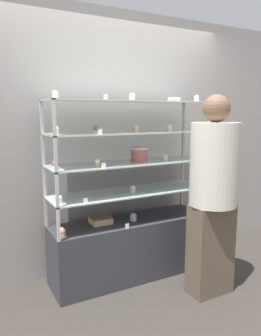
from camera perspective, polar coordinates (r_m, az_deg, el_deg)
The scene contains 34 objects.
ground_plane at distance 3.44m, azimuth 0.00°, elevation -18.15°, with size 20.00×20.00×0.00m, color #38332D.
back_wall at distance 3.38m, azimuth -2.91°, elevation 4.49°, with size 8.00×0.05×2.60m.
display_base at distance 3.31m, azimuth 0.00°, elevation -13.73°, with size 1.55×0.44×0.58m.
display_riser_lower at distance 3.13m, azimuth 0.00°, elevation -4.38°, with size 1.55×0.44×0.28m.
display_riser_middle at distance 3.08m, azimuth 0.00°, elevation 0.74°, with size 1.55×0.44×0.28m.
display_riser_upper at distance 3.05m, azimuth 0.00°, elevation 6.01°, with size 1.55×0.44×0.28m.
display_riser_top at distance 3.04m, azimuth 0.00°, elevation 11.33°, with size 1.55×0.44×0.28m.
layer_cake_centerpiece at distance 3.12m, azimuth 1.53°, elevation 2.44°, with size 0.17×0.17×0.14m.
sheet_cake_frosted at distance 3.12m, azimuth -5.22°, elevation -9.01°, with size 0.19×0.17×0.06m.
cupcake_0 at distance 2.85m, azimuth -11.88°, elevation -10.87°, with size 0.07×0.07×0.08m.
cupcake_1 at distance 3.18m, azimuth 0.49°, elevation -8.53°, with size 0.07×0.07×0.08m.
cupcake_2 at distance 3.52m, azimuth 11.10°, elevation -6.90°, with size 0.07×0.07×0.08m.
price_tag_0 at distance 2.98m, azimuth -0.58°, elevation -10.08°, with size 0.04×0.00×0.04m.
cupcake_3 at distance 2.78m, azimuth -12.27°, elevation -5.36°, with size 0.05×0.05×0.07m.
cupcake_4 at distance 3.08m, azimuth 0.40°, elevation -3.67°, with size 0.05×0.05×0.07m.
cupcake_5 at distance 3.41m, azimuth 11.50°, elevation -2.57°, with size 0.05×0.05×0.07m.
price_tag_1 at distance 2.74m, azimuth -7.82°, elevation -5.68°, with size 0.04×0.00×0.04m.
cupcake_6 at distance 2.76m, azimuth -13.06°, elevation 0.50°, with size 0.05×0.05×0.07m.
cupcake_7 at distance 2.84m, azimuth -5.82°, elevation 0.95°, with size 0.05×0.05×0.07m.
cupcake_8 at distance 3.19m, azimuth 6.10°, elevation 1.87°, with size 0.05×0.05×0.07m.
cupcake_9 at distance 3.42m, azimuth 11.14°, elevation 2.26°, with size 0.05×0.05×0.07m.
price_tag_2 at distance 2.74m, azimuth -4.70°, elevation 0.43°, with size 0.04×0.00×0.04m.
cupcake_10 at distance 2.74m, azimuth -12.80°, elevation 6.41°, with size 0.06×0.06×0.07m.
cupcake_11 at distance 2.81m, azimuth -5.95°, elevation 6.66°, with size 0.06×0.06×0.07m.
cupcake_12 at distance 2.96m, azimuth 0.86°, elevation 6.85°, with size 0.06×0.06×0.07m.
cupcake_13 at distance 3.16m, azimuth 6.81°, elevation 6.95°, with size 0.06×0.06×0.07m.
cupcake_14 at distance 3.37m, azimuth 11.77°, elevation 6.98°, with size 0.06×0.06×0.07m.
price_tag_3 at distance 2.70m, azimuth -5.29°, elevation 6.33°, with size 0.04×0.00×0.04m.
cupcake_15 at distance 2.73m, azimuth -12.98°, elevation 12.33°, with size 0.05×0.05×0.07m.
cupcake_16 at distance 3.02m, azimuth 0.34°, elevation 12.27°, with size 0.05×0.05×0.07m.
cupcake_17 at distance 3.38m, azimuth 11.44°, elevation 11.79°, with size 0.05×0.05×0.07m.
price_tag_4 at distance 2.72m, azimuth -4.33°, elevation 12.32°, with size 0.04×0.00×0.04m.
donut_glazed at distance 3.30m, azimuth 7.64°, elevation 11.75°, with size 0.13×0.13×0.04m.
customer_figure at distance 2.90m, azimuth 14.16°, elevation -3.91°, with size 0.41×0.41×1.75m.
Camera 1 is at (-1.43, -2.68, 1.60)m, focal length 35.00 mm.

